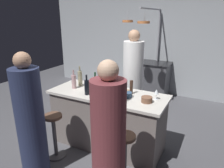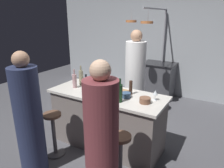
# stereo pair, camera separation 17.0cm
# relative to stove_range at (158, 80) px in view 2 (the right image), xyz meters

# --- Properties ---
(ground_plane) EXTENTS (9.00, 9.00, 0.00)m
(ground_plane) POSITION_rel_stove_range_xyz_m (0.00, -2.45, -0.45)
(ground_plane) COLOR #4C4C51
(back_wall) EXTENTS (6.40, 0.16, 2.60)m
(back_wall) POSITION_rel_stove_range_xyz_m (0.00, 0.40, 0.85)
(back_wall) COLOR #9EA3A8
(back_wall) RESTS_ON ground_plane
(kitchen_island) EXTENTS (1.80, 0.72, 0.90)m
(kitchen_island) POSITION_rel_stove_range_xyz_m (0.00, -2.45, 0.01)
(kitchen_island) COLOR slate
(kitchen_island) RESTS_ON ground_plane
(stove_range) EXTENTS (0.80, 0.64, 0.89)m
(stove_range) POSITION_rel_stove_range_xyz_m (0.00, 0.00, 0.00)
(stove_range) COLOR #47474C
(stove_range) RESTS_ON ground_plane
(chef) EXTENTS (0.38, 0.38, 1.78)m
(chef) POSITION_rel_stove_range_xyz_m (0.02, -1.48, 0.38)
(chef) COLOR white
(chef) RESTS_ON ground_plane
(bar_stool_right) EXTENTS (0.28, 0.28, 0.68)m
(bar_stool_right) POSITION_rel_stove_range_xyz_m (0.57, -3.07, -0.07)
(bar_stool_right) COLOR #4C4C51
(bar_stool_right) RESTS_ON ground_plane
(guest_right) EXTENTS (0.35, 0.35, 1.65)m
(guest_right) POSITION_rel_stove_range_xyz_m (0.55, -3.44, 0.32)
(guest_right) COLOR brown
(guest_right) RESTS_ON ground_plane
(bar_stool_left) EXTENTS (0.28, 0.28, 0.68)m
(bar_stool_left) POSITION_rel_stove_range_xyz_m (-0.55, -3.07, -0.07)
(bar_stool_left) COLOR #4C4C51
(bar_stool_left) RESTS_ON ground_plane
(guest_left) EXTENTS (0.35, 0.35, 1.64)m
(guest_left) POSITION_rel_stove_range_xyz_m (-0.54, -3.46, 0.31)
(guest_left) COLOR #262D4C
(guest_left) RESTS_ON ground_plane
(overhead_pot_rack) EXTENTS (0.58, 1.48, 2.17)m
(overhead_pot_rack) POSITION_rel_stove_range_xyz_m (-0.05, -0.45, 1.18)
(overhead_pot_rack) COLOR gray
(overhead_pot_rack) RESTS_ON ground_plane
(cutting_board) EXTENTS (0.32, 0.22, 0.02)m
(cutting_board) POSITION_rel_stove_range_xyz_m (0.09, -2.32, 0.46)
(cutting_board) COLOR #997047
(cutting_board) RESTS_ON kitchen_island
(pepper_mill) EXTENTS (0.05, 0.05, 0.21)m
(pepper_mill) POSITION_rel_stove_range_xyz_m (0.33, -2.32, 0.56)
(pepper_mill) COLOR #382319
(pepper_mill) RESTS_ON kitchen_island
(wine_bottle_white) EXTENTS (0.07, 0.07, 0.33)m
(wine_bottle_white) POSITION_rel_stove_range_xyz_m (-0.57, -2.35, 0.58)
(wine_bottle_white) COLOR gray
(wine_bottle_white) RESTS_ON kitchen_island
(wine_bottle_dark) EXTENTS (0.07, 0.07, 0.30)m
(wine_bottle_dark) POSITION_rel_stove_range_xyz_m (-0.24, -2.64, 0.57)
(wine_bottle_dark) COLOR black
(wine_bottle_dark) RESTS_ON kitchen_island
(wine_bottle_rose) EXTENTS (0.07, 0.07, 0.30)m
(wine_bottle_rose) POSITION_rel_stove_range_xyz_m (-0.58, -2.50, 0.57)
(wine_bottle_rose) COLOR #B78C8E
(wine_bottle_rose) RESTS_ON kitchen_island
(wine_bottle_red) EXTENTS (0.07, 0.07, 0.33)m
(wine_bottle_red) POSITION_rel_stove_range_xyz_m (0.33, -2.65, 0.58)
(wine_bottle_red) COLOR #143319
(wine_bottle_red) RESTS_ON kitchen_island
(wine_bottle_green) EXTENTS (0.07, 0.07, 0.30)m
(wine_bottle_green) POSITION_rel_stove_range_xyz_m (-0.21, -2.46, 0.57)
(wine_bottle_green) COLOR #193D23
(wine_bottle_green) RESTS_ON kitchen_island
(wine_glass_by_chef) EXTENTS (0.07, 0.07, 0.15)m
(wine_glass_by_chef) POSITION_rel_stove_range_xyz_m (-0.39, -2.28, 0.56)
(wine_glass_by_chef) COLOR silver
(wine_glass_by_chef) RESTS_ON kitchen_island
(wine_glass_near_left_guest) EXTENTS (0.07, 0.07, 0.15)m
(wine_glass_near_left_guest) POSITION_rel_stove_range_xyz_m (0.72, -2.35, 0.56)
(wine_glass_near_left_guest) COLOR silver
(wine_glass_near_left_guest) RESTS_ON kitchen_island
(mixing_bowl_wooden) EXTENTS (0.15, 0.15, 0.08)m
(mixing_bowl_wooden) POSITION_rel_stove_range_xyz_m (0.64, -2.51, 0.49)
(mixing_bowl_wooden) COLOR brown
(mixing_bowl_wooden) RESTS_ON kitchen_island
(mixing_bowl_blue) EXTENTS (0.14, 0.14, 0.07)m
(mixing_bowl_blue) POSITION_rel_stove_range_xyz_m (0.32, -2.46, 0.49)
(mixing_bowl_blue) COLOR #334C6B
(mixing_bowl_blue) RESTS_ON kitchen_island
(mixing_bowl_steel) EXTENTS (0.21, 0.21, 0.07)m
(mixing_bowl_steel) POSITION_rel_stove_range_xyz_m (0.11, -2.60, 0.49)
(mixing_bowl_steel) COLOR #B7B7BC
(mixing_bowl_steel) RESTS_ON kitchen_island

